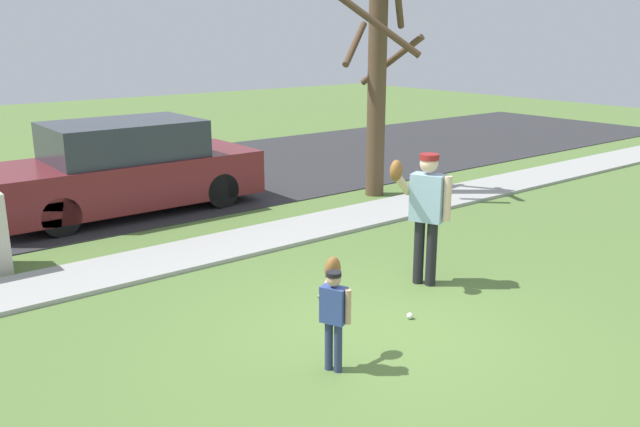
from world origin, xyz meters
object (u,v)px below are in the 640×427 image
(street_tree_near, at_px, (377,85))
(person_child, at_px, (334,301))
(parked_suv_maroon, at_px, (125,169))
(baseball, at_px, (410,316))
(person_adult, at_px, (425,205))

(street_tree_near, bearing_deg, person_child, -135.95)
(person_child, bearing_deg, parked_suv_maroon, 60.52)
(baseball, xyz_separation_m, parked_suv_maroon, (-0.68, 6.47, 0.75))
(street_tree_near, relative_size, parked_suv_maroon, 0.86)
(person_adult, distance_m, parked_suv_maroon, 6.03)
(street_tree_near, bearing_deg, person_adult, -125.57)
(person_adult, relative_size, baseball, 23.11)
(baseball, distance_m, street_tree_near, 6.31)
(person_adult, xyz_separation_m, street_tree_near, (2.84, 3.98, 1.11))
(person_child, xyz_separation_m, parked_suv_maroon, (0.70, 6.78, 0.10))
(person_adult, height_order, person_child, person_adult)
(baseball, bearing_deg, street_tree_near, 51.18)
(person_adult, bearing_deg, street_tree_near, -149.15)
(person_adult, height_order, parked_suv_maroon, person_adult)
(person_child, height_order, baseball, person_child)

